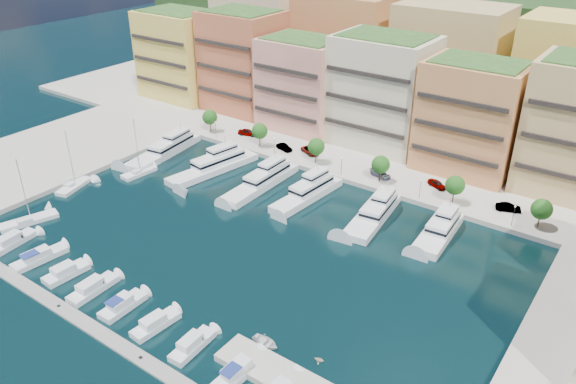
% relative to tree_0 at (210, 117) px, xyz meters
% --- Properties ---
extents(ground, '(400.00, 400.00, 0.00)m').
position_rel_tree_0_xyz_m(ground, '(40.00, -33.50, -4.74)').
color(ground, black).
rests_on(ground, ground).
extents(north_quay, '(220.00, 64.00, 2.00)m').
position_rel_tree_0_xyz_m(north_quay, '(40.00, 28.50, -4.74)').
color(north_quay, '#9E998E').
rests_on(north_quay, ground).
extents(west_quay, '(34.00, 76.00, 2.00)m').
position_rel_tree_0_xyz_m(west_quay, '(-22.00, -41.50, -4.74)').
color(west_quay, '#9E998E').
rests_on(west_quay, ground).
extents(hillside, '(240.00, 40.00, 58.00)m').
position_rel_tree_0_xyz_m(hillside, '(40.00, 76.50, -4.74)').
color(hillside, '#1C3214').
rests_on(hillside, ground).
extents(south_pontoon, '(72.00, 2.20, 0.35)m').
position_rel_tree_0_xyz_m(south_pontoon, '(37.00, -63.50, -4.74)').
color(south_pontoon, gray).
rests_on(south_pontoon, ground).
extents(apartment_0, '(22.00, 16.50, 24.80)m').
position_rel_tree_0_xyz_m(apartment_0, '(-26.00, 16.49, 8.57)').
color(apartment_0, '#E3C253').
rests_on(apartment_0, north_quay).
extents(apartment_1, '(20.00, 16.50, 26.80)m').
position_rel_tree_0_xyz_m(apartment_1, '(-4.00, 18.49, 9.57)').
color(apartment_1, '#B0593A').
rests_on(apartment_1, north_quay).
extents(apartment_2, '(20.00, 15.50, 22.80)m').
position_rel_tree_0_xyz_m(apartment_2, '(17.00, 16.49, 7.57)').
color(apartment_2, '#F19C86').
rests_on(apartment_2, north_quay).
extents(apartment_3, '(22.00, 16.50, 25.80)m').
position_rel_tree_0_xyz_m(apartment_3, '(38.00, 18.49, 9.07)').
color(apartment_3, beige).
rests_on(apartment_3, north_quay).
extents(apartment_4, '(20.00, 15.50, 23.80)m').
position_rel_tree_0_xyz_m(apartment_4, '(60.00, 16.49, 8.07)').
color(apartment_4, '#CB724C').
rests_on(apartment_4, north_quay).
extents(backblock_0, '(26.00, 18.00, 30.00)m').
position_rel_tree_0_xyz_m(backblock_0, '(-15.00, 40.50, 11.26)').
color(backblock_0, beige).
rests_on(backblock_0, north_quay).
extents(backblock_1, '(26.00, 18.00, 30.00)m').
position_rel_tree_0_xyz_m(backblock_1, '(15.00, 40.50, 11.26)').
color(backblock_1, '#CB724C').
rests_on(backblock_1, north_quay).
extents(backblock_2, '(26.00, 18.00, 30.00)m').
position_rel_tree_0_xyz_m(backblock_2, '(45.00, 40.50, 11.26)').
color(backblock_2, tan).
rests_on(backblock_2, north_quay).
extents(backblock_3, '(26.00, 18.00, 30.00)m').
position_rel_tree_0_xyz_m(backblock_3, '(75.00, 40.50, 11.26)').
color(backblock_3, '#E3C253').
rests_on(backblock_3, north_quay).
extents(tree_0, '(3.80, 3.80, 5.65)m').
position_rel_tree_0_xyz_m(tree_0, '(0.00, 0.00, 0.00)').
color(tree_0, '#473323').
rests_on(tree_0, north_quay).
extents(tree_1, '(3.80, 3.80, 5.65)m').
position_rel_tree_0_xyz_m(tree_1, '(16.00, 0.00, 0.00)').
color(tree_1, '#473323').
rests_on(tree_1, north_quay).
extents(tree_2, '(3.80, 3.80, 5.65)m').
position_rel_tree_0_xyz_m(tree_2, '(32.00, 0.00, 0.00)').
color(tree_2, '#473323').
rests_on(tree_2, north_quay).
extents(tree_3, '(3.80, 3.80, 5.65)m').
position_rel_tree_0_xyz_m(tree_3, '(48.00, 0.00, 0.00)').
color(tree_3, '#473323').
rests_on(tree_3, north_quay).
extents(tree_4, '(3.80, 3.80, 5.65)m').
position_rel_tree_0_xyz_m(tree_4, '(64.00, 0.00, 0.00)').
color(tree_4, '#473323').
rests_on(tree_4, north_quay).
extents(tree_5, '(3.80, 3.80, 5.65)m').
position_rel_tree_0_xyz_m(tree_5, '(80.00, 0.00, 0.00)').
color(tree_5, '#473323').
rests_on(tree_5, north_quay).
extents(lamppost_0, '(0.30, 0.30, 4.20)m').
position_rel_tree_0_xyz_m(lamppost_0, '(4.00, -2.30, -0.92)').
color(lamppost_0, black).
rests_on(lamppost_0, north_quay).
extents(lamppost_1, '(0.30, 0.30, 4.20)m').
position_rel_tree_0_xyz_m(lamppost_1, '(22.00, -2.30, -0.92)').
color(lamppost_1, black).
rests_on(lamppost_1, north_quay).
extents(lamppost_2, '(0.30, 0.30, 4.20)m').
position_rel_tree_0_xyz_m(lamppost_2, '(40.00, -2.30, -0.92)').
color(lamppost_2, black).
rests_on(lamppost_2, north_quay).
extents(lamppost_3, '(0.30, 0.30, 4.20)m').
position_rel_tree_0_xyz_m(lamppost_3, '(58.00, -2.30, -0.92)').
color(lamppost_3, black).
rests_on(lamppost_3, north_quay).
extents(lamppost_4, '(0.30, 0.30, 4.20)m').
position_rel_tree_0_xyz_m(lamppost_4, '(76.00, -2.30, -0.92)').
color(lamppost_4, black).
rests_on(lamppost_4, north_quay).
extents(yacht_0, '(7.82, 22.69, 7.30)m').
position_rel_tree_0_xyz_m(yacht_0, '(-0.51, -14.68, -3.53)').
color(yacht_0, silver).
rests_on(yacht_0, ground).
extents(yacht_1, '(8.37, 23.06, 7.30)m').
position_rel_tree_0_xyz_m(yacht_1, '(15.25, -14.92, -3.65)').
color(yacht_1, silver).
rests_on(yacht_1, ground).
extents(yacht_2, '(4.64, 21.49, 7.30)m').
position_rel_tree_0_xyz_m(yacht_2, '(28.21, -14.32, -3.53)').
color(yacht_2, silver).
rests_on(yacht_2, ground).
extents(yacht_3, '(5.72, 19.08, 7.30)m').
position_rel_tree_0_xyz_m(yacht_3, '(38.96, -13.11, -3.53)').
color(yacht_3, silver).
rests_on(yacht_3, ground).
extents(yacht_4, '(7.09, 18.89, 7.30)m').
position_rel_tree_0_xyz_m(yacht_4, '(53.70, -12.99, -3.65)').
color(yacht_4, silver).
rests_on(yacht_4, ground).
extents(yacht_5, '(5.67, 15.67, 7.30)m').
position_rel_tree_0_xyz_m(yacht_5, '(66.09, -11.55, -3.53)').
color(yacht_5, silver).
rests_on(yacht_5, ground).
extents(cruiser_0, '(3.70, 8.99, 2.55)m').
position_rel_tree_0_xyz_m(cruiser_0, '(6.57, -58.10, -4.20)').
color(cruiser_0, silver).
rests_on(cruiser_0, ground).
extents(cruiser_1, '(3.55, 9.38, 2.66)m').
position_rel_tree_0_xyz_m(cruiser_1, '(14.73, -58.12, -4.17)').
color(cruiser_1, silver).
rests_on(cruiser_1, ground).
extents(cruiser_2, '(3.29, 7.41, 2.55)m').
position_rel_tree_0_xyz_m(cruiser_2, '(22.03, -58.08, -4.20)').
color(cruiser_2, silver).
rests_on(cruiser_2, ground).
extents(cruiser_3, '(3.04, 8.40, 2.55)m').
position_rel_tree_0_xyz_m(cruiser_3, '(28.92, -58.09, -4.20)').
color(cruiser_3, silver).
rests_on(cruiser_3, ground).
extents(cruiser_4, '(2.86, 7.43, 2.66)m').
position_rel_tree_0_xyz_m(cruiser_4, '(35.88, -58.10, -4.17)').
color(cruiser_4, silver).
rests_on(cruiser_4, ground).
extents(cruiser_5, '(3.04, 7.55, 2.55)m').
position_rel_tree_0_xyz_m(cruiser_5, '(42.91, -58.08, -4.20)').
color(cruiser_5, silver).
rests_on(cruiser_5, ground).
extents(cruiser_6, '(2.78, 7.43, 2.55)m').
position_rel_tree_0_xyz_m(cruiser_6, '(50.14, -58.08, -4.20)').
color(cruiser_6, silver).
rests_on(cruiser_6, ground).
extents(cruiser_7, '(2.74, 8.40, 2.66)m').
position_rel_tree_0_xyz_m(cruiser_7, '(58.29, -58.11, -4.17)').
color(cruiser_7, silver).
rests_on(cruiser_7, ground).
extents(sailboat_1, '(5.08, 8.89, 13.20)m').
position_rel_tree_0_xyz_m(sailboat_1, '(-3.23, -38.58, -4.43)').
color(sailboat_1, silver).
rests_on(sailboat_1, ground).
extents(sailboat_2, '(3.43, 8.08, 13.20)m').
position_rel_tree_0_xyz_m(sailboat_2, '(2.89, -26.27, -4.42)').
color(sailboat_2, silver).
rests_on(sailboat_2, ground).
extents(sailboat_0, '(5.87, 10.68, 13.20)m').
position_rel_tree_0_xyz_m(sailboat_0, '(1.98, -52.11, -4.44)').
color(sailboat_0, silver).
rests_on(sailboat_0, ground).
extents(tender_1, '(1.55, 1.40, 0.72)m').
position_rel_tree_0_xyz_m(tender_1, '(65.33, -50.05, -4.38)').
color(tender_1, beige).
rests_on(tender_1, ground).
extents(tender_0, '(4.15, 3.04, 0.84)m').
position_rel_tree_0_xyz_m(tender_0, '(57.70, -51.71, -4.32)').
color(tender_0, silver).
rests_on(tender_0, ground).
extents(car_0, '(5.17, 3.26, 1.64)m').
position_rel_tree_0_xyz_m(car_0, '(9.42, 3.34, -2.92)').
color(car_0, gray).
rests_on(car_0, north_quay).
extents(car_1, '(4.68, 2.58, 1.46)m').
position_rel_tree_0_xyz_m(car_1, '(22.31, 1.18, -3.01)').
color(car_1, gray).
rests_on(car_1, north_quay).
extents(car_2, '(5.57, 4.21, 1.41)m').
position_rel_tree_0_xyz_m(car_2, '(28.24, 3.19, -3.04)').
color(car_2, gray).
rests_on(car_2, north_quay).
extents(car_3, '(5.22, 3.02, 1.42)m').
position_rel_tree_0_xyz_m(car_3, '(47.31, 1.80, -3.03)').
color(car_3, gray).
rests_on(car_3, north_quay).
extents(car_4, '(4.70, 3.37, 1.49)m').
position_rel_tree_0_xyz_m(car_4, '(58.98, 4.28, -3.00)').
color(car_4, gray).
rests_on(car_4, north_quay).
extents(car_5, '(4.88, 3.20, 1.52)m').
position_rel_tree_0_xyz_m(car_5, '(73.83, 2.88, -2.98)').
color(car_5, gray).
rests_on(car_5, north_quay).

